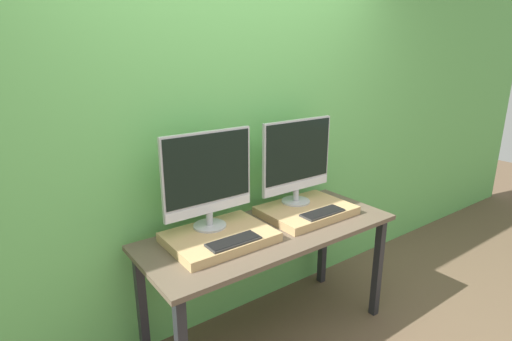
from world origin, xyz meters
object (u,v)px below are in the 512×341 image
Objects in this scene: monitor_left at (208,177)px; keyboard_left at (234,241)px; keyboard_right at (323,213)px; monitor_right at (297,159)px.

keyboard_left is (0.00, -0.25, -0.30)m from monitor_left.
keyboard_left is at bearing 180.00° from keyboard_right.
monitor_right is 1.89× the size of keyboard_right.
keyboard_left is 0.53× the size of monitor_right.
keyboard_left is 0.68m from keyboard_right.
monitor_right is at bearing 0.00° from monitor_left.
monitor_right is at bearing 20.55° from keyboard_left.
monitor_left reaches higher than keyboard_left.
monitor_right is (0.68, 0.25, 0.30)m from keyboard_left.
keyboard_right is at bearing 0.00° from keyboard_left.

